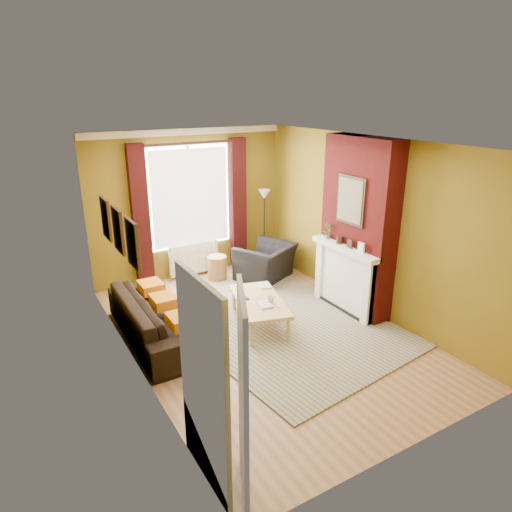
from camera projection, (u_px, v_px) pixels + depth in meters
name	position (u px, v px, depth m)	size (l,w,h in m)	color
ground	(264.00, 333.00, 6.86)	(5.50, 5.50, 0.00)	#8D6340
room_walls	(291.00, 234.00, 6.92)	(3.82, 5.54, 2.83)	olive
striped_rug	(278.00, 323.00, 7.12)	(3.21, 4.13, 0.02)	#2E6281
sofa	(157.00, 317.00, 6.62)	(2.25, 0.88, 0.66)	black
armchair	(266.00, 262.00, 8.75)	(1.03, 0.90, 0.67)	black
coffee_table	(259.00, 302.00, 6.94)	(0.99, 1.45, 0.44)	#D8B67C
wicker_stool	(217.00, 267.00, 8.76)	(0.45, 0.45, 0.46)	#9E7144
floor_lamp	(264.00, 207.00, 9.04)	(0.25, 0.25, 1.60)	black
book_a	(259.00, 306.00, 6.70)	(0.19, 0.26, 0.02)	#999999
book_b	(258.00, 286.00, 7.38)	(0.19, 0.26, 0.02)	#999999
mug	(271.00, 300.00, 6.80)	(0.11, 0.11, 0.10)	#999999
tv_remote	(246.00, 298.00, 6.96)	(0.06, 0.16, 0.02)	black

